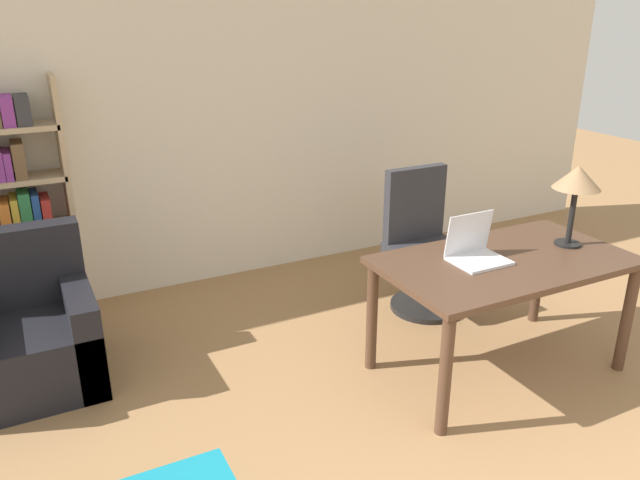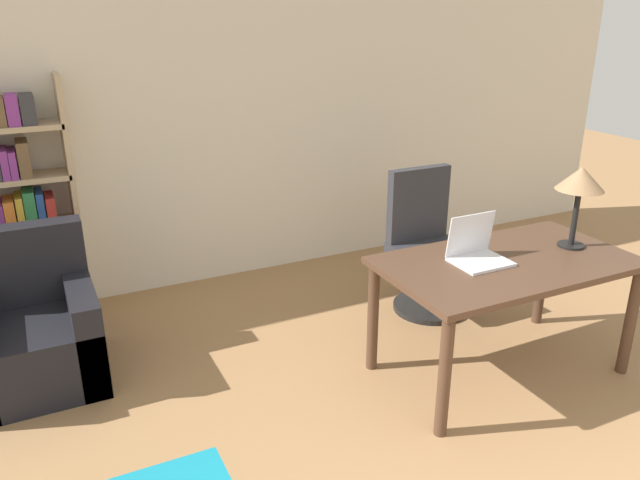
{
  "view_description": "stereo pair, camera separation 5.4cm",
  "coord_description": "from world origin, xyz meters",
  "px_view_note": "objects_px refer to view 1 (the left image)",
  "views": [
    {
      "loc": [
        -1.53,
        -0.24,
        2.19
      ],
      "look_at": [
        -0.12,
        2.53,
        1.01
      ],
      "focal_mm": 35.0,
      "sensor_mm": 36.0,
      "label": 1
    },
    {
      "loc": [
        -1.48,
        -0.26,
        2.19
      ],
      "look_at": [
        -0.12,
        2.53,
        1.01
      ],
      "focal_mm": 35.0,
      "sensor_mm": 36.0,
      "label": 2
    }
  ],
  "objects_px": {
    "laptop": "(475,251)",
    "bookshelf": "(7,220)",
    "office_chair": "(424,247)",
    "table_lamp": "(577,181)",
    "armchair": "(30,338)",
    "desk": "(504,274)"
  },
  "relations": [
    {
      "from": "desk",
      "to": "table_lamp",
      "type": "xyz_separation_m",
      "value": [
        0.51,
        -0.0,
        0.52
      ]
    },
    {
      "from": "office_chair",
      "to": "armchair",
      "type": "bearing_deg",
      "value": 175.75
    },
    {
      "from": "desk",
      "to": "office_chair",
      "type": "bearing_deg",
      "value": 83.36
    },
    {
      "from": "desk",
      "to": "armchair",
      "type": "distance_m",
      "value": 2.89
    },
    {
      "from": "desk",
      "to": "table_lamp",
      "type": "bearing_deg",
      "value": -0.01
    },
    {
      "from": "desk",
      "to": "laptop",
      "type": "bearing_deg",
      "value": 158.53
    },
    {
      "from": "table_lamp",
      "to": "bookshelf",
      "type": "distance_m",
      "value": 3.75
    },
    {
      "from": "table_lamp",
      "to": "bookshelf",
      "type": "height_order",
      "value": "bookshelf"
    },
    {
      "from": "laptop",
      "to": "table_lamp",
      "type": "height_order",
      "value": "table_lamp"
    },
    {
      "from": "office_chair",
      "to": "bookshelf",
      "type": "height_order",
      "value": "bookshelf"
    },
    {
      "from": "laptop",
      "to": "office_chair",
      "type": "relative_size",
      "value": 0.3
    },
    {
      "from": "office_chair",
      "to": "laptop",
      "type": "bearing_deg",
      "value": -108.23
    },
    {
      "from": "table_lamp",
      "to": "office_chair",
      "type": "height_order",
      "value": "table_lamp"
    },
    {
      "from": "desk",
      "to": "bookshelf",
      "type": "height_order",
      "value": "bookshelf"
    },
    {
      "from": "laptop",
      "to": "bookshelf",
      "type": "bearing_deg",
      "value": 141.77
    },
    {
      "from": "table_lamp",
      "to": "armchair",
      "type": "height_order",
      "value": "table_lamp"
    },
    {
      "from": "table_lamp",
      "to": "office_chair",
      "type": "xyz_separation_m",
      "value": [
        -0.4,
        0.96,
        -0.7
      ]
    },
    {
      "from": "bookshelf",
      "to": "laptop",
      "type": "bearing_deg",
      "value": -38.23
    },
    {
      "from": "laptop",
      "to": "armchair",
      "type": "distance_m",
      "value": 2.72
    },
    {
      "from": "armchair",
      "to": "bookshelf",
      "type": "bearing_deg",
      "value": 91.27
    },
    {
      "from": "armchair",
      "to": "bookshelf",
      "type": "relative_size",
      "value": 0.53
    },
    {
      "from": "bookshelf",
      "to": "table_lamp",
      "type": "bearing_deg",
      "value": -32.54
    }
  ]
}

